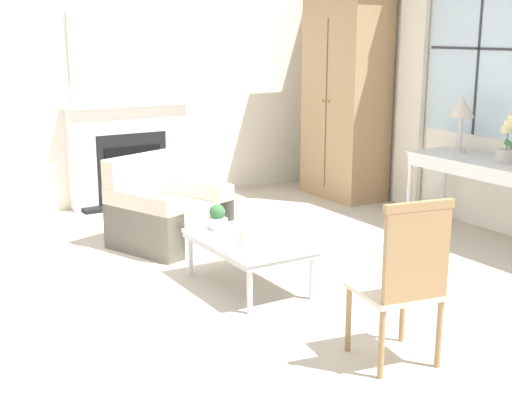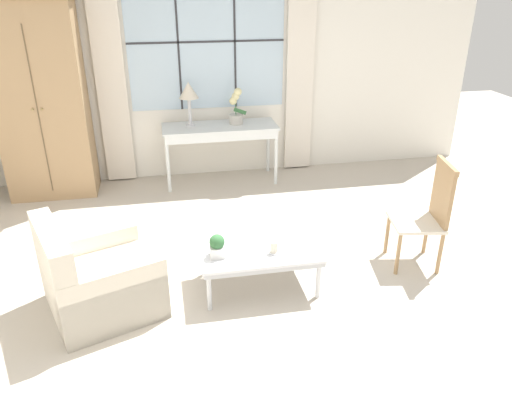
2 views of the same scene
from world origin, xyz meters
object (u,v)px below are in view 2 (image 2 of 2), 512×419
armoire (41,100)px  console_table (220,132)px  pillar_candle (274,248)px  table_lamp (189,92)px  side_chair_wooden (429,210)px  armchair_upholstered (98,280)px  coffee_table (259,252)px  potted_plant_small (217,246)px  potted_orchid (236,110)px

armoire → console_table: bearing=-0.5°
console_table → pillar_candle: console_table is taller
console_table → table_lamp: table_lamp is taller
table_lamp → pillar_candle: bearing=-79.9°
armoire → side_chair_wooden: 4.43m
side_chair_wooden → pillar_candle: (-1.48, -0.20, -0.13)m
armchair_upholstered → coffee_table: size_ratio=1.06×
armoire → console_table: (2.06, -0.02, -0.49)m
armoire → potted_plant_small: armoire is taller
armchair_upholstered → pillar_candle: armchair_upholstered is taller
potted_plant_small → table_lamp: bearing=90.2°
pillar_candle → armoire: bearing=129.7°
potted_orchid → armchair_upholstered: bearing=-120.6°
armoire → coffee_table: (2.07, -2.51, -0.82)m
console_table → side_chair_wooden: (1.60, -2.41, -0.12)m
armchair_upholstered → coffee_table: armchair_upholstered is taller
coffee_table → potted_plant_small: bearing=-169.3°
armchair_upholstered → coffee_table: (1.33, 0.07, 0.07)m
armoire → potted_orchid: 2.29m
side_chair_wooden → console_table: bearing=123.6°
side_chair_wooden → coffee_table: side_chair_wooden is taller
side_chair_wooden → pillar_candle: 1.50m
pillar_candle → console_table: bearing=92.5°
side_chair_wooden → coffee_table: bearing=-176.9°
potted_plant_small → armchair_upholstered: bearing=180.0°
console_table → armchair_upholstered: 2.91m
pillar_candle → potted_plant_small: bearing=175.1°
armoire → potted_plant_small: size_ratio=11.61×
armchair_upholstered → side_chair_wooden: 2.94m
console_table → table_lamp: 0.62m
console_table → coffee_table: (0.01, -2.50, -0.33)m
armoire → coffee_table: armoire is taller
table_lamp → armchair_upholstered: table_lamp is taller
console_table → armchair_upholstered: bearing=-117.3°
table_lamp → potted_plant_small: bearing=-89.8°
armchair_upholstered → pillar_candle: size_ratio=9.32×
table_lamp → coffee_table: size_ratio=0.53×
potted_orchid → side_chair_wooden: potted_orchid is taller
console_table → potted_orchid: 0.34m
table_lamp → console_table: bearing=-10.7°
console_table → table_lamp: bearing=169.3°
table_lamp → armchair_upholstered: 2.94m
console_table → table_lamp: size_ratio=2.65×
armoire → pillar_candle: size_ratio=19.85×
coffee_table → potted_orchid: bearing=85.3°
armoire → potted_plant_small: (1.71, -2.58, -0.68)m
potted_orchid → armchair_upholstered: potted_orchid is taller
coffee_table → pillar_candle: 0.18m
potted_orchid → coffee_table: size_ratio=0.44×
armoire → potted_plant_small: bearing=-56.5°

